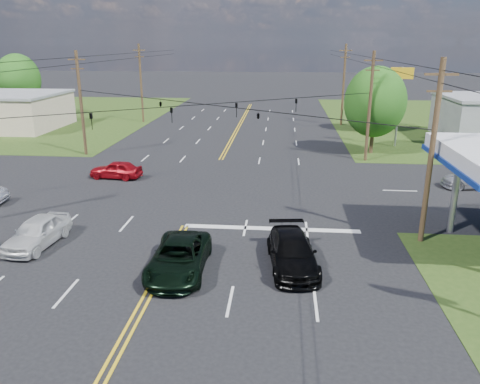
# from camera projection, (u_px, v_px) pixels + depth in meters

# --- Properties ---
(ground) EXTENTS (280.00, 280.00, 0.00)m
(ground) POSITION_uv_depth(u_px,v_px,m) (207.00, 186.00, 34.71)
(ground) COLOR black
(ground) RESTS_ON ground
(grass_nw) EXTENTS (46.00, 48.00, 0.03)m
(grass_nw) POSITION_uv_depth(u_px,v_px,m) (4.00, 115.00, 68.04)
(grass_nw) COLOR #284115
(grass_nw) RESTS_ON ground
(stop_bar) EXTENTS (10.00, 0.50, 0.02)m
(stop_bar) POSITION_uv_depth(u_px,v_px,m) (271.00, 229.00, 26.69)
(stop_bar) COLOR silver
(stop_bar) RESTS_ON ground
(pole_se) EXTENTS (1.60, 0.28, 9.50)m
(pole_se) POSITION_uv_depth(u_px,v_px,m) (432.00, 151.00, 23.56)
(pole_se) COLOR #48301E
(pole_se) RESTS_ON ground
(pole_nw) EXTENTS (1.60, 0.28, 9.50)m
(pole_nw) POSITION_uv_depth(u_px,v_px,m) (81.00, 102.00, 42.85)
(pole_nw) COLOR #48301E
(pole_nw) RESTS_ON ground
(pole_ne) EXTENTS (1.60, 0.28, 9.50)m
(pole_ne) POSITION_uv_depth(u_px,v_px,m) (370.00, 106.00, 40.63)
(pole_ne) COLOR #48301E
(pole_ne) RESTS_ON ground
(pole_left_far) EXTENTS (1.60, 0.28, 10.00)m
(pole_left_far) POSITION_uv_depth(u_px,v_px,m) (141.00, 82.00, 60.79)
(pole_left_far) COLOR #48301E
(pole_left_far) RESTS_ON ground
(pole_right_far) EXTENTS (1.60, 0.28, 10.00)m
(pole_right_far) POSITION_uv_depth(u_px,v_px,m) (344.00, 84.00, 58.57)
(pole_right_far) COLOR #48301E
(pole_right_far) RESTS_ON ground
(span_wire_signals) EXTENTS (26.00, 18.00, 1.13)m
(span_wire_signals) POSITION_uv_depth(u_px,v_px,m) (205.00, 104.00, 32.87)
(span_wire_signals) COLOR black
(span_wire_signals) RESTS_ON ground
(power_lines) EXTENTS (26.04, 100.00, 0.64)m
(power_lines) POSITION_uv_depth(u_px,v_px,m) (199.00, 68.00, 30.18)
(power_lines) COLOR black
(power_lines) RESTS_ON ground
(tree_right_a) EXTENTS (5.70, 5.70, 8.18)m
(tree_right_a) POSITION_uv_depth(u_px,v_px,m) (375.00, 102.00, 43.40)
(tree_right_a) COLOR #48301E
(tree_right_a) RESTS_ON ground
(tree_right_b) EXTENTS (4.94, 4.94, 7.09)m
(tree_right_b) POSITION_uv_depth(u_px,v_px,m) (377.00, 95.00, 54.76)
(tree_right_b) COLOR #48301E
(tree_right_b) RESTS_ON ground
(tree_far_l) EXTENTS (6.08, 6.08, 8.72)m
(tree_far_l) POSITION_uv_depth(u_px,v_px,m) (18.00, 79.00, 66.20)
(tree_far_l) COLOR #48301E
(tree_far_l) RESTS_ON ground
(pickup_dkgreen) EXTENTS (2.56, 5.39, 1.48)m
(pickup_dkgreen) POSITION_uv_depth(u_px,v_px,m) (179.00, 257.00, 21.47)
(pickup_dkgreen) COLOR black
(pickup_dkgreen) RESTS_ON ground
(suv_black) EXTENTS (2.71, 5.39, 1.50)m
(suv_black) POSITION_uv_depth(u_px,v_px,m) (292.00, 252.00, 21.97)
(suv_black) COLOR black
(suv_black) RESTS_ON ground
(pickup_white) EXTENTS (2.18, 4.61, 1.52)m
(pickup_white) POSITION_uv_depth(u_px,v_px,m) (37.00, 232.00, 24.30)
(pickup_white) COLOR silver
(pickup_white) RESTS_ON ground
(sedan_red) EXTENTS (4.16, 2.00, 1.37)m
(sedan_red) POSITION_uv_depth(u_px,v_px,m) (116.00, 170.00, 36.47)
(sedan_red) COLOR #9E0B14
(sedan_red) RESTS_ON ground
(sedan_far) EXTENTS (4.83, 2.31, 1.36)m
(sedan_far) POSITION_uv_depth(u_px,v_px,m) (475.00, 179.00, 34.07)
(sedan_far) COLOR silver
(sedan_far) RESTS_ON ground
(polesign_ne) EXTENTS (2.13, 0.93, 7.89)m
(polesign_ne) POSITION_uv_depth(u_px,v_px,m) (401.00, 85.00, 45.99)
(polesign_ne) COLOR #A5A5AA
(polesign_ne) RESTS_ON ground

